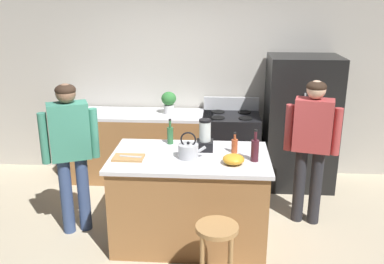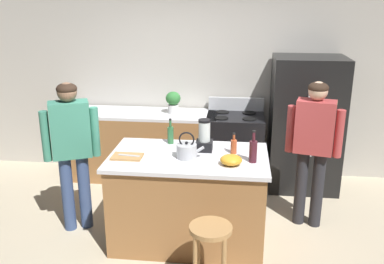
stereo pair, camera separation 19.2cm
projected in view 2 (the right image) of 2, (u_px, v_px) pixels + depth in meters
name	position (u px, v px, depth m)	size (l,w,h in m)	color
ground_plane	(189.00, 239.00, 4.52)	(14.00, 14.00, 0.00)	beige
back_wall	(205.00, 80.00, 5.95)	(8.00, 0.10, 2.70)	#BCB7AD
kitchen_island	(189.00, 198.00, 4.37)	(1.58, 0.94, 0.96)	#9E6B3D
back_counter_run	(146.00, 145.00, 5.93)	(2.00, 0.64, 0.96)	#9E6B3D
refrigerator	(305.00, 124.00, 5.52)	(0.90, 0.73, 1.76)	black
stove_range	(234.00, 149.00, 5.76)	(0.76, 0.65, 1.14)	black
person_by_island_left	(72.00, 143.00, 4.45)	(0.58, 0.36, 1.65)	#384C7A
person_by_sink_right	(313.00, 141.00, 4.53)	(0.59, 0.31, 1.64)	#26262B
bar_stool	(210.00, 242.00, 3.53)	(0.36, 0.36, 0.67)	#B7844C
potted_plant	(173.00, 101.00, 5.68)	(0.20, 0.20, 0.30)	silver
blender_appliance	(204.00, 137.00, 4.33)	(0.17, 0.17, 0.33)	black
bottle_cooking_sauce	(234.00, 146.00, 4.26)	(0.06, 0.06, 0.22)	#B24C26
bottle_wine	(253.00, 151.00, 4.03)	(0.08, 0.08, 0.32)	#471923
bottle_olive_oil	(171.00, 134.00, 4.54)	(0.07, 0.07, 0.28)	#2D6638
mixing_bowl	(231.00, 160.00, 3.98)	(0.21, 0.21, 0.09)	orange
tea_kettle	(187.00, 150.00, 4.14)	(0.28, 0.20, 0.27)	#B7BABF
cutting_board	(127.00, 157.00, 4.17)	(0.30, 0.20, 0.02)	#B7844C
chef_knife	(129.00, 155.00, 4.16)	(0.22, 0.03, 0.01)	#B7BABF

